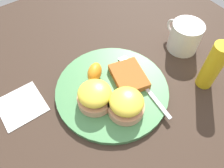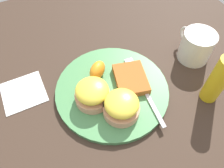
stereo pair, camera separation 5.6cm
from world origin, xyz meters
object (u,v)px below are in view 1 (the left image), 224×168
(sandwich_benedict_left, at_px, (95,96))
(condiment_bottle, at_px, (213,66))
(hashbrown_patty, at_px, (129,77))
(fork, at_px, (140,81))
(sandwich_benedict_right, at_px, (126,104))
(cup, at_px, (185,37))
(orange_wedge, at_px, (95,73))

(sandwich_benedict_left, height_order, condiment_bottle, condiment_bottle)
(hashbrown_patty, distance_m, fork, 0.03)
(hashbrown_patty, relative_size, condiment_bottle, 0.73)
(sandwich_benedict_right, bearing_deg, condiment_bottle, -102.46)
(sandwich_benedict_left, xyz_separation_m, cup, (0.02, -0.33, 0.00))
(sandwich_benedict_left, distance_m, fork, 0.14)
(sandwich_benedict_left, xyz_separation_m, condiment_bottle, (-0.11, -0.28, 0.03))
(sandwich_benedict_left, bearing_deg, fork, -96.83)
(orange_wedge, distance_m, cup, 0.29)
(sandwich_benedict_left, height_order, orange_wedge, sandwich_benedict_left)
(fork, bearing_deg, sandwich_benedict_right, 118.73)
(hashbrown_patty, distance_m, cup, 0.22)
(sandwich_benedict_left, relative_size, hashbrown_patty, 0.86)
(sandwich_benedict_left, height_order, sandwich_benedict_right, same)
(hashbrown_patty, bearing_deg, fork, -139.27)
(condiment_bottle, bearing_deg, sandwich_benedict_left, 67.89)
(sandwich_benedict_right, bearing_deg, cup, -73.81)
(hashbrown_patty, xyz_separation_m, fork, (-0.02, -0.02, -0.01))
(fork, relative_size, condiment_bottle, 1.61)
(sandwich_benedict_right, distance_m, hashbrown_patty, 0.10)
(sandwich_benedict_right, distance_m, fork, 0.10)
(condiment_bottle, bearing_deg, fork, 56.34)
(sandwich_benedict_right, xyz_separation_m, condiment_bottle, (-0.05, -0.23, 0.03))
(sandwich_benedict_left, distance_m, hashbrown_patty, 0.12)
(cup, bearing_deg, hashbrown_patty, 93.29)
(orange_wedge, bearing_deg, cup, -99.16)
(sandwich_benedict_right, bearing_deg, orange_wedge, 3.01)
(orange_wedge, relative_size, cup, 0.50)
(sandwich_benedict_right, relative_size, orange_wedge, 1.49)
(hashbrown_patty, bearing_deg, cup, -86.71)
(sandwich_benedict_right, height_order, hashbrown_patty, sandwich_benedict_right)
(sandwich_benedict_right, height_order, cup, cup)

